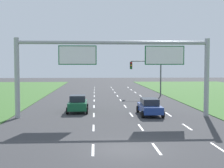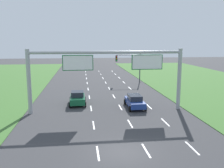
% 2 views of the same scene
% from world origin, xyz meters
% --- Properties ---
extents(ground_plane, '(200.00, 200.00, 0.00)m').
position_xyz_m(ground_plane, '(0.00, 0.00, 0.00)').
color(ground_plane, '#38383A').
extents(lane_dashes_inner_left, '(0.14, 68.40, 0.01)m').
position_xyz_m(lane_dashes_inner_left, '(-1.75, 15.00, 0.00)').
color(lane_dashes_inner_left, white).
rests_on(lane_dashes_inner_left, ground_plane).
extents(lane_dashes_inner_right, '(0.14, 68.40, 0.01)m').
position_xyz_m(lane_dashes_inner_right, '(1.75, 15.00, 0.00)').
color(lane_dashes_inner_right, white).
rests_on(lane_dashes_inner_right, ground_plane).
extents(lane_dashes_slip, '(0.14, 68.40, 0.01)m').
position_xyz_m(lane_dashes_slip, '(5.25, 15.00, 0.00)').
color(lane_dashes_slip, white).
rests_on(lane_dashes_slip, ground_plane).
extents(car_near_red, '(2.01, 4.40, 1.54)m').
position_xyz_m(car_near_red, '(3.42, 11.70, 0.78)').
color(car_near_red, navy).
rests_on(car_near_red, ground_plane).
extents(car_lead_silver, '(2.08, 4.07, 1.65)m').
position_xyz_m(car_lead_silver, '(-3.34, 14.06, 0.82)').
color(car_lead_silver, '#145633').
rests_on(car_lead_silver, ground_plane).
extents(sign_gantry, '(17.24, 0.44, 7.00)m').
position_xyz_m(sign_gantry, '(0.20, 10.71, 4.90)').
color(sign_gantry, '#9EA0A5').
rests_on(sign_gantry, ground_plane).
extents(traffic_light_mast, '(4.76, 0.49, 5.60)m').
position_xyz_m(traffic_light_mast, '(6.33, 29.67, 3.87)').
color(traffic_light_mast, '#47494F').
rests_on(traffic_light_mast, ground_plane).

